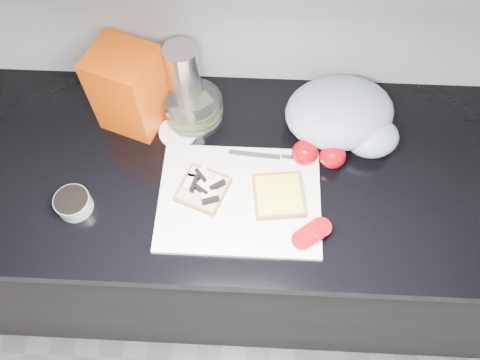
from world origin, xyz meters
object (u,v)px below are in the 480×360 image
Objects in this scene: steel_canister at (184,78)px; cutting_board at (239,199)px; glass_bowl at (193,108)px; bread_bag at (128,89)px.

cutting_board is at bearing -61.78° from steel_canister.
bread_bag is (-0.16, -0.01, 0.08)m from glass_bowl.
bread_bag reaches higher than glass_bowl.
steel_canister is at bearing 41.53° from bread_bag.
steel_canister reaches higher than glass_bowl.
steel_canister reaches higher than cutting_board.
glass_bowl is 0.68× the size of bread_bag.
steel_canister is at bearing 118.22° from cutting_board.
steel_canister is (0.13, 0.05, -0.01)m from bread_bag.
cutting_board is 0.40m from bread_bag.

